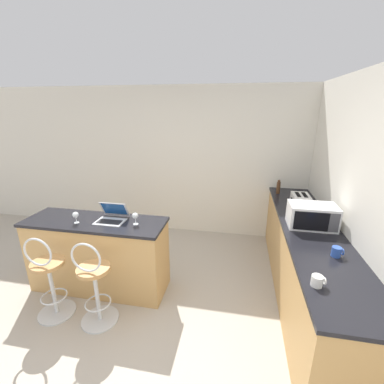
{
  "coord_description": "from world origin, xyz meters",
  "views": [
    {
      "loc": [
        1.06,
        -1.86,
        2.23
      ],
      "look_at": [
        0.38,
        1.71,
        1.04
      ],
      "focal_mm": 24.0,
      "sensor_mm": 36.0,
      "label": 1
    }
  ],
  "objects": [
    {
      "name": "pepper_mill",
      "position": [
        1.68,
        2.2,
        1.04
      ],
      "size": [
        0.06,
        0.06,
        0.22
      ],
      "color": "#4C2D19",
      "rests_on": "counter_right"
    },
    {
      "name": "laptop",
      "position": [
        -0.42,
        0.76,
        0.99
      ],
      "size": [
        0.34,
        0.31,
        0.21
      ],
      "color": "#B7BABF",
      "rests_on": "breakfast_bar"
    },
    {
      "name": "bar_stool_far",
      "position": [
        -0.36,
        0.16,
        0.47
      ],
      "size": [
        0.4,
        0.4,
        1.01
      ],
      "color": "silver",
      "rests_on": "ground_plane"
    },
    {
      "name": "mug_white",
      "position": [
        1.69,
        -0.07,
        0.98
      ],
      "size": [
        0.1,
        0.09,
        0.09
      ],
      "color": "white",
      "rests_on": "counter_right"
    },
    {
      "name": "mug_blue",
      "position": [
        1.97,
        0.4,
        0.99
      ],
      "size": [
        0.1,
        0.08,
        0.09
      ],
      "color": "#2D51AD",
      "rests_on": "counter_right"
    },
    {
      "name": "counter_right",
      "position": [
        1.9,
        1.01,
        0.47
      ],
      "size": [
        0.64,
        3.05,
        0.94
      ],
      "color": "tan",
      "rests_on": "ground_plane"
    },
    {
      "name": "breakfast_bar",
      "position": [
        -0.63,
        0.71,
        0.47
      ],
      "size": [
        1.73,
        0.57,
        0.94
      ],
      "color": "tan",
      "rests_on": "ground_plane"
    },
    {
      "name": "wine_glass_tall",
      "position": [
        -0.8,
        0.61,
        1.04
      ],
      "size": [
        0.07,
        0.07,
        0.14
      ],
      "color": "silver",
      "rests_on": "breakfast_bar"
    },
    {
      "name": "wine_glass_short",
      "position": [
        -0.1,
        0.7,
        1.04
      ],
      "size": [
        0.07,
        0.07,
        0.14
      ],
      "color": "silver",
      "rests_on": "breakfast_bar"
    },
    {
      "name": "bar_stool_near",
      "position": [
        -0.9,
        0.16,
        0.47
      ],
      "size": [
        0.4,
        0.4,
        1.01
      ],
      "color": "silver",
      "rests_on": "ground_plane"
    },
    {
      "name": "ground_plane",
      "position": [
        0.0,
        0.0,
        0.0
      ],
      "size": [
        20.0,
        20.0,
        0.0
      ],
      "primitive_type": "plane",
      "color": "#ADA393"
    },
    {
      "name": "microwave",
      "position": [
        1.89,
        1.02,
        1.07
      ],
      "size": [
        0.51,
        0.33,
        0.26
      ],
      "color": "white",
      "rests_on": "counter_right"
    },
    {
      "name": "wall_back",
      "position": [
        0.0,
        2.55,
        1.3
      ],
      "size": [
        12.0,
        0.06,
        2.6
      ],
      "color": "silver",
      "rests_on": "ground_plane"
    },
    {
      "name": "toaster",
      "position": [
        1.88,
        1.59,
        1.04
      ],
      "size": [
        0.23,
        0.31,
        0.2
      ],
      "color": "silver",
      "rests_on": "counter_right"
    }
  ]
}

